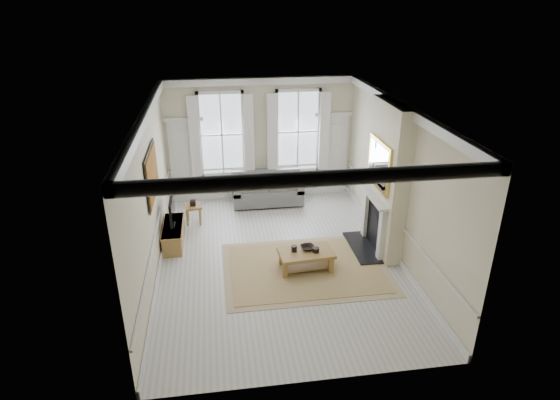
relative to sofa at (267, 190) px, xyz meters
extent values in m
plane|color=#B7B5AD|center=(-0.12, -3.11, -0.37)|extent=(7.20, 7.20, 0.00)
plane|color=white|center=(-0.12, -3.11, 3.03)|extent=(7.20, 7.20, 0.00)
plane|color=beige|center=(-0.12, 0.49, 1.33)|extent=(5.20, 0.00, 5.20)
plane|color=beige|center=(-2.72, -3.11, 1.33)|extent=(0.00, 7.20, 7.20)
plane|color=beige|center=(2.48, -3.11, 1.33)|extent=(0.00, 7.20, 7.20)
cube|color=silver|center=(-2.17, 0.45, 0.78)|extent=(0.90, 0.08, 2.30)
cube|color=silver|center=(1.93, 0.45, 0.78)|extent=(0.90, 0.08, 2.30)
cube|color=#A3701C|center=(-2.68, -2.81, 1.68)|extent=(0.05, 1.66, 1.06)
cube|color=beige|center=(2.30, -2.91, 1.33)|extent=(0.35, 1.70, 3.38)
cube|color=black|center=(1.88, -2.91, -0.34)|extent=(0.55, 1.50, 0.05)
cube|color=silver|center=(2.08, -3.46, 0.21)|extent=(0.10, 0.18, 1.15)
cube|color=silver|center=(2.08, -2.36, 0.21)|extent=(0.10, 0.18, 1.15)
cube|color=silver|center=(2.03, -2.91, 0.93)|extent=(0.20, 1.45, 0.06)
cube|color=black|center=(2.12, -2.91, 0.18)|extent=(0.02, 0.92, 1.00)
cube|color=gold|center=(2.09, -2.91, 1.68)|extent=(0.06, 1.26, 1.06)
cube|color=slate|center=(0.00, -0.06, -0.09)|extent=(1.93, 0.94, 0.44)
cube|color=slate|center=(0.00, 0.31, 0.29)|extent=(1.93, 0.20, 0.44)
cube|color=slate|center=(-0.87, -0.06, 0.17)|extent=(0.20, 0.94, 0.30)
cube|color=slate|center=(0.87, -0.06, 0.17)|extent=(0.20, 0.94, 0.30)
cylinder|color=olive|center=(-0.85, -0.41, -0.33)|extent=(0.06, 0.06, 0.08)
cylinder|color=olive|center=(0.85, 0.29, -0.33)|extent=(0.06, 0.06, 0.08)
cube|color=olive|center=(-2.01, -0.99, 0.09)|extent=(0.46, 0.46, 0.06)
cube|color=olive|center=(-2.16, -1.14, -0.15)|extent=(0.05, 0.05, 0.43)
cube|color=olive|center=(-1.86, -1.14, -0.15)|extent=(0.05, 0.05, 0.43)
cube|color=olive|center=(-2.16, -0.85, -0.15)|extent=(0.05, 0.05, 0.43)
cube|color=olive|center=(-1.86, -0.85, -0.15)|extent=(0.05, 0.05, 0.43)
cube|color=#9F7F52|center=(0.40, -3.58, -0.35)|extent=(3.50, 2.60, 0.02)
cube|color=olive|center=(0.40, -3.58, 0.02)|extent=(1.20, 0.77, 0.08)
cube|color=olive|center=(-0.07, -3.81, -0.19)|extent=(0.10, 0.10, 0.35)
cube|color=olive|center=(0.87, -3.81, -0.19)|extent=(0.10, 0.10, 0.35)
cube|color=olive|center=(-0.07, -3.34, -0.19)|extent=(0.10, 0.10, 0.35)
cube|color=olive|center=(0.87, -3.34, -0.19)|extent=(0.10, 0.10, 0.35)
cylinder|color=black|center=(0.15, -3.53, 0.13)|extent=(0.13, 0.13, 0.13)
cylinder|color=black|center=(0.60, -3.63, 0.11)|extent=(0.14, 0.14, 0.10)
imported|color=black|center=(0.45, -3.48, 0.10)|extent=(0.34, 0.34, 0.07)
cube|color=olive|center=(-2.46, -2.03, -0.13)|extent=(0.43, 1.34, 0.48)
cube|color=black|center=(-2.44, -2.03, 0.13)|extent=(0.08, 0.30, 0.03)
cube|color=black|center=(-2.44, -2.03, 0.52)|extent=(0.05, 0.90, 0.55)
cube|color=black|center=(-2.41, -2.03, 0.52)|extent=(0.01, 0.83, 0.49)
camera|label=1|loc=(-1.38, -11.98, 5.08)|focal=30.00mm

